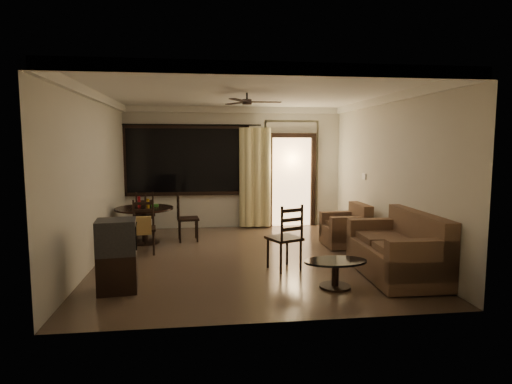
{
  "coord_description": "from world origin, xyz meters",
  "views": [
    {
      "loc": [
        -0.76,
        -7.2,
        1.96
      ],
      "look_at": [
        0.18,
        0.2,
        1.11
      ],
      "focal_mm": 30.0,
      "sensor_mm": 36.0,
      "label": 1
    }
  ],
  "objects": [
    {
      "name": "ground",
      "position": [
        0.0,
        0.0,
        0.0
      ],
      "size": [
        5.5,
        5.5,
        0.0
      ],
      "primitive_type": "plane",
      "color": "#7F6651",
      "rests_on": "ground"
    },
    {
      "name": "room_shell",
      "position": [
        0.59,
        1.77,
        1.83
      ],
      "size": [
        5.5,
        6.7,
        5.5
      ],
      "color": "beige",
      "rests_on": "ground"
    },
    {
      "name": "dining_table",
      "position": [
        -1.9,
        1.32,
        0.56
      ],
      "size": [
        1.13,
        1.13,
        0.93
      ],
      "rotation": [
        0.0,
        0.0,
        0.11
      ],
      "color": "black",
      "rests_on": "ground"
    },
    {
      "name": "dining_chair_west",
      "position": [
        -2.04,
        1.22,
        0.28
      ],
      "size": [
        0.46,
        0.46,
        0.95
      ],
      "rotation": [
        0.0,
        0.0,
        -1.46
      ],
      "color": "black",
      "rests_on": "ground"
    },
    {
      "name": "dining_chair_east",
      "position": [
        -1.07,
        1.4,
        0.28
      ],
      "size": [
        0.46,
        0.46,
        0.95
      ],
      "rotation": [
        0.0,
        0.0,
        1.68
      ],
      "color": "black",
      "rests_on": "ground"
    },
    {
      "name": "dining_chair_south",
      "position": [
        -1.81,
        0.46,
        0.31
      ],
      "size": [
        0.46,
        0.51,
        0.95
      ],
      "rotation": [
        0.0,
        0.0,
        0.11
      ],
      "color": "black",
      "rests_on": "ground"
    },
    {
      "name": "dining_chair_north",
      "position": [
        -1.98,
        2.1,
        0.28
      ],
      "size": [
        0.46,
        0.46,
        0.95
      ],
      "rotation": [
        0.0,
        0.0,
        3.25
      ],
      "color": "black",
      "rests_on": "ground"
    },
    {
      "name": "tv_cabinet",
      "position": [
        -1.89,
        -1.49,
        0.49
      ],
      "size": [
        0.56,
        0.51,
        0.97
      ],
      "rotation": [
        0.0,
        0.0,
        0.12
      ],
      "color": "black",
      "rests_on": "ground"
    },
    {
      "name": "sofa",
      "position": [
        2.12,
        -1.37,
        0.37
      ],
      "size": [
        0.98,
        1.77,
        0.93
      ],
      "rotation": [
        0.0,
        0.0,
        -0.03
      ],
      "color": "#472621",
      "rests_on": "ground"
    },
    {
      "name": "armchair",
      "position": [
        2.0,
        0.56,
        0.33
      ],
      "size": [
        0.81,
        0.81,
        0.8
      ],
      "rotation": [
        0.0,
        0.0,
        0.02
      ],
      "color": "#472621",
      "rests_on": "ground"
    },
    {
      "name": "coffee_table",
      "position": [
        1.02,
        -1.72,
        0.25
      ],
      "size": [
        0.87,
        0.52,
        0.38
      ],
      "rotation": [
        0.0,
        0.0,
        0.32
      ],
      "color": "black",
      "rests_on": "ground"
    },
    {
      "name": "side_chair",
      "position": [
        0.5,
        -0.79,
        0.31
      ],
      "size": [
        0.6,
        0.6,
        1.03
      ],
      "rotation": [
        0.0,
        0.0,
        3.55
      ],
      "color": "black",
      "rests_on": "ground"
    }
  ]
}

